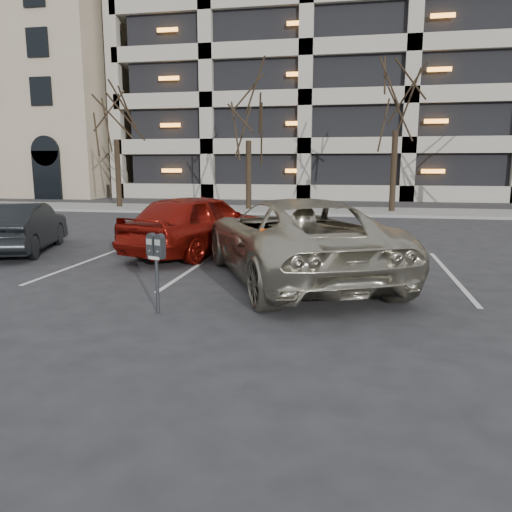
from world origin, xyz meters
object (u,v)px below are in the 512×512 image
Objects in this scene: tree_c at (398,78)px; parking_meter at (156,254)px; tree_a at (114,96)px; tree_b at (248,96)px; suv_silver at (295,239)px; car_dark at (22,228)px; car_red at (199,223)px.

tree_c reaches higher than parking_meter.
tree_a is 1.03× the size of tree_b.
tree_c is 6.88× the size of parking_meter.
tree_a is at bearing 180.00° from tree_c.
suv_silver reaches higher than car_dark.
tree_b is 18.22m from parking_meter.
car_red is (-2.81, 2.49, -0.03)m from suv_silver.
parking_meter is at bearing -83.12° from tree_b.
suv_silver is at bearing 148.46° from car_dark.
tree_a is at bearing -36.83° from car_red.
tree_a reaches higher than tree_b.
tree_c reaches higher than car_red.
car_red is at bearing 170.23° from car_dark.
parking_meter is 0.19× the size of suv_silver.
car_dark is at bearing 161.42° from parking_meter.
tree_a is 6.37× the size of parking_meter.
tree_b reaches higher than car_red.
car_red is (-5.85, -12.18, -5.41)m from tree_c.
car_dark is (-5.67, 4.63, -0.30)m from parking_meter.
tree_b is at bearing 180.00° from tree_c.
tree_c is at bearing -96.27° from car_red.
tree_a is at bearing 138.14° from parking_meter.
parking_meter is at bearing -105.61° from tree_c.
tree_c is 2.14× the size of car_dark.
tree_a reaches higher than car_red.
car_dark is at bearing -75.04° from tree_a.
tree_b is 0.90× the size of tree_c.
car_red is at bearing -56.22° from tree_a.
suv_silver is (1.85, 2.83, -0.13)m from parking_meter.
tree_a is at bearing -77.77° from suv_silver.
tree_c is at bearing -147.46° from car_dark.
suv_silver is (3.96, -14.67, -4.74)m from tree_b.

